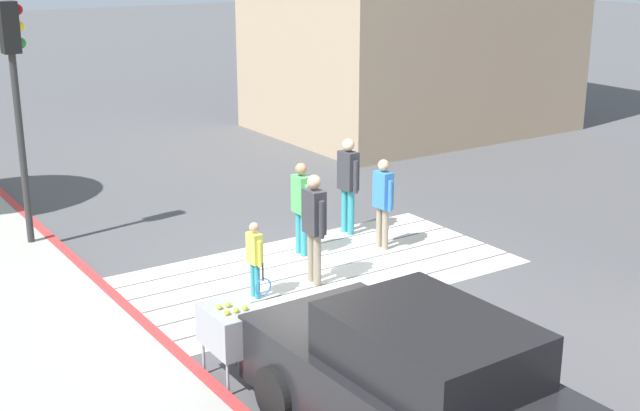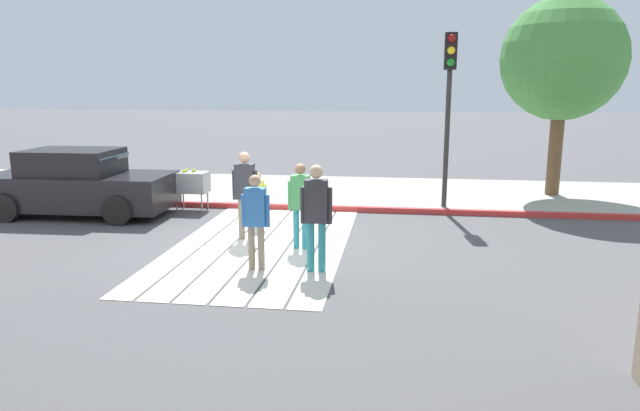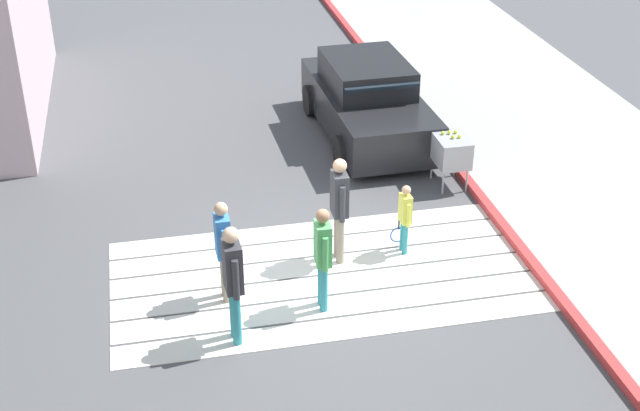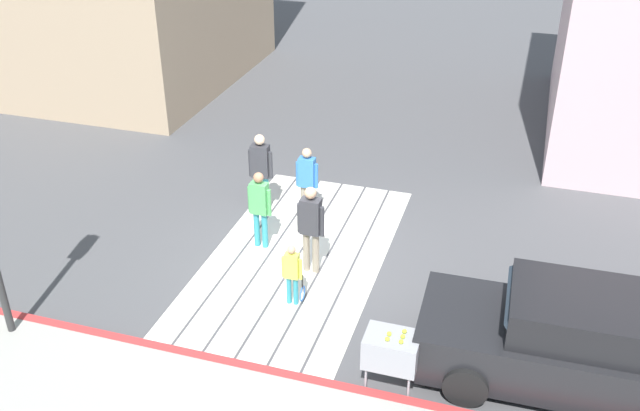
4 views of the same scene
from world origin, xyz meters
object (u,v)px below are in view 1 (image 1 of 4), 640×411
Objects in this scene: pedestrian_adult_trailing at (348,179)px; pedestrian_adult_lead at (314,221)px; car_parked_near_curb at (419,389)px; traffic_light_corner at (15,75)px; pedestrian_child_with_racket at (255,257)px; tennis_ball_cart at (231,328)px; pedestrian_teen_behind at (383,198)px; pedestrian_adult_side at (301,202)px.

pedestrian_adult_lead is at bearing -137.37° from pedestrian_adult_trailing.
pedestrian_adult_lead is (1.65, 4.52, 0.29)m from car_parked_near_curb.
pedestrian_child_with_racket is (2.17, -4.13, -2.37)m from traffic_light_corner.
tennis_ball_cart is at bearing -139.43° from pedestrian_adult_trailing.
car_parked_near_curb is 2.70× the size of pedestrian_teen_behind.
pedestrian_adult_lead is 0.99× the size of pedestrian_adult_trailing.
traffic_light_corner is 5.61m from pedestrian_adult_lead.
pedestrian_child_with_racket is at bearing -149.51° from pedestrian_adult_trailing.
tennis_ball_cart is (0.68, -6.18, -2.34)m from traffic_light_corner.
pedestrian_child_with_racket is at bearing -179.26° from pedestrian_adult_lead.
car_parked_near_curb is 4.54m from pedestrian_child_with_racket.
pedestrian_child_with_racket reaches higher than tennis_ball_cart.
car_parked_near_curb is 9.07m from traffic_light_corner.
pedestrian_child_with_racket is (-2.90, -1.71, -0.37)m from pedestrian_adult_trailing.
car_parked_near_curb is 2.67× the size of pedestrian_adult_side.
pedestrian_teen_behind reaches higher than pedestrian_child_with_racket.
car_parked_near_curb is 6.12m from pedestrian_adult_side.
traffic_light_corner is 2.63× the size of pedestrian_teen_behind.
tennis_ball_cart is 0.63× the size of pedestrian_adult_side.
traffic_light_corner reaches higher than tennis_ball_cart.
tennis_ball_cart is 4.49m from pedestrian_adult_side.
pedestrian_teen_behind is (4.41, 2.75, 0.24)m from tennis_ball_cart.
pedestrian_adult_side is 1.01× the size of pedestrian_teen_behind.
pedestrian_teen_behind is 3.02m from pedestrian_child_with_racket.
traffic_light_corner is at bearing 154.46° from pedestrian_adult_trailing.
pedestrian_teen_behind is at bearing 20.20° from pedestrian_adult_lead.
tennis_ball_cart is at bearing -148.07° from pedestrian_teen_behind.
pedestrian_teen_behind is at bearing 13.45° from pedestrian_child_with_racket.
pedestrian_adult_trailing is at bearing 60.66° from car_parked_near_curb.
pedestrian_adult_side is at bearing 69.21° from car_parked_near_curb.
car_parked_near_curb is 7.13m from pedestrian_adult_trailing.
pedestrian_adult_side is at bearing 46.76° from tennis_ball_cart.
pedestrian_adult_lead is at bearing -159.80° from pedestrian_teen_behind.
pedestrian_adult_trailing reaches higher than pedestrian_adult_side.
pedestrian_teen_behind is at bearing -21.01° from pedestrian_adult_side.
pedestrian_teen_behind is (3.51, 5.20, 0.20)m from car_parked_near_curb.
pedestrian_child_with_racket is at bearing 82.52° from car_parked_near_curb.
pedestrian_adult_trailing is at bearing 20.48° from pedestrian_adult_side.
car_parked_near_curb is 2.46× the size of pedestrian_adult_lead.
tennis_ball_cart is at bearing -126.01° from pedestrian_child_with_racket.
pedestrian_adult_lead is 1.12m from pedestrian_child_with_racket.
pedestrian_adult_trailing is 1.10× the size of pedestrian_adult_side.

